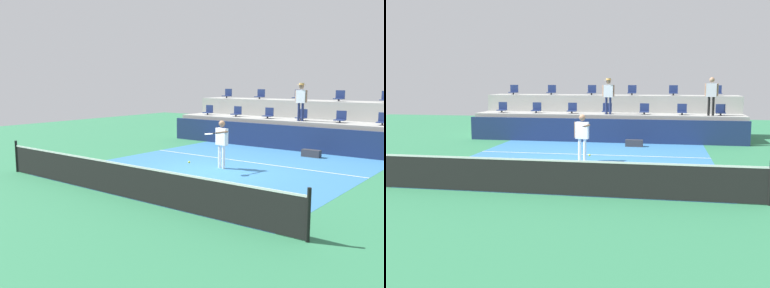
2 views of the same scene
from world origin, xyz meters
TOP-DOWN VIEW (x-y plane):
  - ground_plane at (0.00, 0.00)m, footprint 40.00×40.00m
  - court_inner_paint at (0.00, 1.00)m, footprint 9.00×10.00m
  - court_service_line at (0.00, 2.40)m, footprint 9.00×0.06m
  - tennis_net at (0.00, -4.00)m, footprint 10.48×0.08m
  - sponsor_backboard at (0.00, 6.00)m, footprint 13.00×0.16m
  - seating_tier_lower at (0.00, 7.30)m, footprint 13.00×1.80m
  - seating_tier_upper at (0.00, 9.10)m, footprint 13.00×1.80m
  - stadium_chair_lower_far_left at (-5.36, 7.23)m, footprint 0.44×0.40m
  - stadium_chair_lower_left at (-3.56, 7.23)m, footprint 0.44×0.40m
  - stadium_chair_lower_mid_left at (-1.73, 7.23)m, footprint 0.44×0.40m
  - stadium_chair_lower_center at (0.01, 7.23)m, footprint 0.44×0.40m
  - stadium_chair_lower_mid_right at (1.81, 7.23)m, footprint 0.44×0.40m
  - stadium_chair_lower_right at (3.58, 7.23)m, footprint 0.44×0.40m
  - stadium_chair_upper_far_left at (-5.34, 9.03)m, footprint 0.44×0.40m
  - stadium_chair_upper_left at (-3.22, 9.03)m, footprint 0.44×0.40m
  - stadium_chair_upper_mid_left at (-1.03, 9.03)m, footprint 0.44×0.40m
  - stadium_chair_upper_mid_right at (1.08, 9.03)m, footprint 0.44×0.40m
  - tennis_player at (-0.07, 0.75)m, footprint 0.59×1.25m
  - spectator_with_hat at (0.11, 6.85)m, footprint 0.59×0.41m
  - tennis_ball at (0.63, -1.92)m, footprint 0.07×0.07m
  - equipment_bag at (1.49, 4.93)m, footprint 0.76×0.28m

SIDE VIEW (x-z plane):
  - ground_plane at x=0.00m, z-range 0.00..0.00m
  - court_inner_paint at x=0.00m, z-range 0.00..0.01m
  - court_service_line at x=0.00m, z-range 0.01..0.01m
  - equipment_bag at x=1.49m, z-range 0.00..0.30m
  - tennis_net at x=0.00m, z-range -0.04..1.03m
  - sponsor_backboard at x=0.00m, z-range 0.00..1.10m
  - seating_tier_lower at x=0.00m, z-range 0.00..1.25m
  - tennis_ball at x=0.63m, z-range 0.67..0.74m
  - tennis_player at x=-0.07m, z-range 0.19..1.89m
  - seating_tier_upper at x=0.00m, z-range 0.00..2.10m
  - stadium_chair_lower_far_left at x=-5.36m, z-range 1.20..1.72m
  - stadium_chair_lower_left at x=-3.56m, z-range 1.20..1.72m
  - stadium_chair_lower_mid_left at x=-1.73m, z-range 1.20..1.72m
  - stadium_chair_lower_center at x=0.01m, z-range 1.20..1.72m
  - stadium_chair_lower_mid_right at x=1.81m, z-range 1.20..1.72m
  - stadium_chair_lower_right at x=3.58m, z-range 1.20..1.72m
  - spectator_with_hat at x=0.11m, z-range 1.44..3.17m
  - stadium_chair_upper_far_left at x=-5.34m, z-range 2.05..2.57m
  - stadium_chair_upper_left at x=-3.22m, z-range 2.05..2.57m
  - stadium_chair_upper_mid_left at x=-1.03m, z-range 2.05..2.57m
  - stadium_chair_upper_mid_right at x=1.08m, z-range 2.05..2.57m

